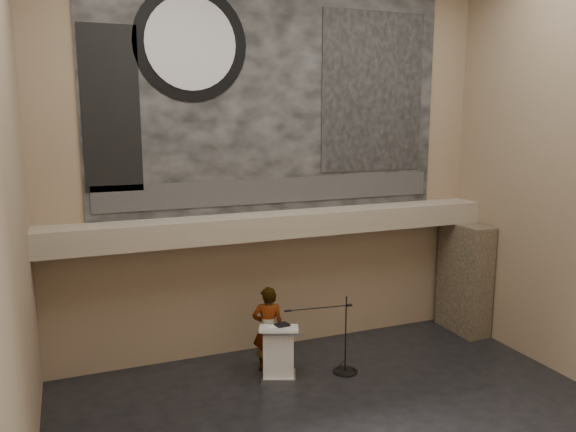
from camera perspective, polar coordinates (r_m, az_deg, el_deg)
name	(u,v)px	position (r m, az deg, el deg)	size (l,w,h in m)	color
wall_back	(275,163)	(12.41, -1.37, 5.39)	(10.00, 0.02, 8.50)	#8D785A
wall_left	(6,202)	(7.70, -26.74, 1.24)	(0.02, 8.00, 8.50)	#8D785A
soffit	(281,224)	(12.22, -0.69, -0.84)	(10.00, 0.80, 0.50)	gray
sprinkler_left	(210,243)	(11.77, -7.90, -2.77)	(0.04, 0.04, 0.06)	#B2893D
sprinkler_right	(359,231)	(13.02, 7.22, -1.48)	(0.04, 0.04, 0.06)	#B2893D
banner	(275,96)	(12.34, -1.35, 12.11)	(8.00, 0.05, 5.00)	black
banner_text_strip	(276,190)	(12.41, -1.25, 2.61)	(7.76, 0.02, 0.55)	#2E2E2E
banner_clock_rim	(191,44)	(11.87, -9.85, 16.88)	(2.30, 2.30, 0.02)	black
banner_clock_face	(191,43)	(11.85, -9.83, 16.89)	(1.84, 1.84, 0.02)	silver
banner_building_print	(373,93)	(13.33, 8.66, 12.29)	(2.60, 0.02, 3.60)	black
banner_brick_print	(111,110)	(11.56, -17.55, 10.27)	(1.10, 0.02, 3.20)	black
stone_pier	(464,278)	(14.53, 17.48, -6.00)	(0.60, 1.40, 2.70)	#423628
lectern	(279,352)	(11.71, -0.97, -13.69)	(0.93, 0.80, 1.14)	silver
binder	(282,325)	(11.54, -0.60, -11.00)	(0.27, 0.22, 0.04)	black
papers	(275,328)	(11.45, -1.32, -11.28)	(0.19, 0.26, 0.01)	white
speaker_person	(268,329)	(11.92, -2.03, -11.38)	(0.66, 0.44, 1.82)	white
mic_stand	(343,361)	(12.12, 5.60, -14.44)	(1.56, 0.52, 1.65)	black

